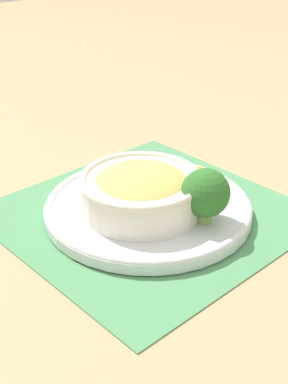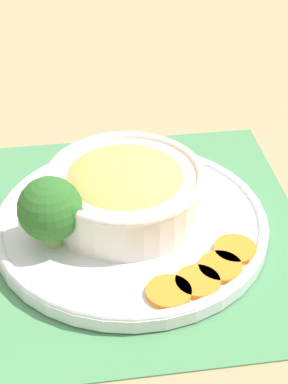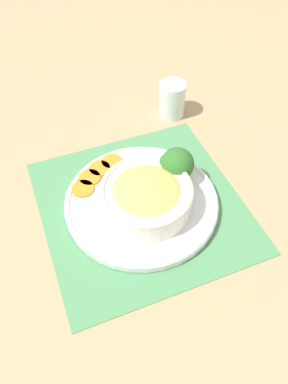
# 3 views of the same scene
# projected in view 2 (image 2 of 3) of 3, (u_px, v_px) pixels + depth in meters

# --- Properties ---
(ground_plane) EXTENTS (4.00, 4.00, 0.00)m
(ground_plane) POSITION_uv_depth(u_px,v_px,m) (131.00, 233.00, 0.76)
(ground_plane) COLOR tan
(placemat) EXTENTS (0.45, 0.46, 0.00)m
(placemat) POSITION_uv_depth(u_px,v_px,m) (131.00, 231.00, 0.76)
(placemat) COLOR #4C8C59
(placemat) RESTS_ON ground_plane
(plate) EXTENTS (0.32, 0.32, 0.02)m
(plate) POSITION_uv_depth(u_px,v_px,m) (131.00, 223.00, 0.75)
(plate) COLOR silver
(plate) RESTS_ON placemat
(bowl) EXTENTS (0.19, 0.19, 0.07)m
(bowl) POSITION_uv_depth(u_px,v_px,m) (125.00, 188.00, 0.74)
(bowl) COLOR silver
(bowl) RESTS_ON plate
(broccoli_floret) EXTENTS (0.07, 0.07, 0.08)m
(broccoli_floret) POSITION_uv_depth(u_px,v_px,m) (51.00, 209.00, 0.69)
(broccoli_floret) COLOR #84AD5B
(broccoli_floret) RESTS_ON plate
(carrot_slice_near) EXTENTS (0.05, 0.05, 0.01)m
(carrot_slice_near) POSITION_uv_depth(u_px,v_px,m) (169.00, 292.00, 0.65)
(carrot_slice_near) COLOR orange
(carrot_slice_near) RESTS_ON plate
(carrot_slice_middle) EXTENTS (0.05, 0.05, 0.01)m
(carrot_slice_middle) POSITION_uv_depth(u_px,v_px,m) (198.00, 282.00, 0.66)
(carrot_slice_middle) COLOR orange
(carrot_slice_middle) RESTS_ON plate
(carrot_slice_far) EXTENTS (0.05, 0.05, 0.01)m
(carrot_slice_far) POSITION_uv_depth(u_px,v_px,m) (220.00, 267.00, 0.68)
(carrot_slice_far) COLOR orange
(carrot_slice_far) RESTS_ON plate
(carrot_slice_extra) EXTENTS (0.05, 0.05, 0.01)m
(carrot_slice_extra) POSITION_uv_depth(u_px,v_px,m) (235.00, 249.00, 0.70)
(carrot_slice_extra) COLOR orange
(carrot_slice_extra) RESTS_ON plate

